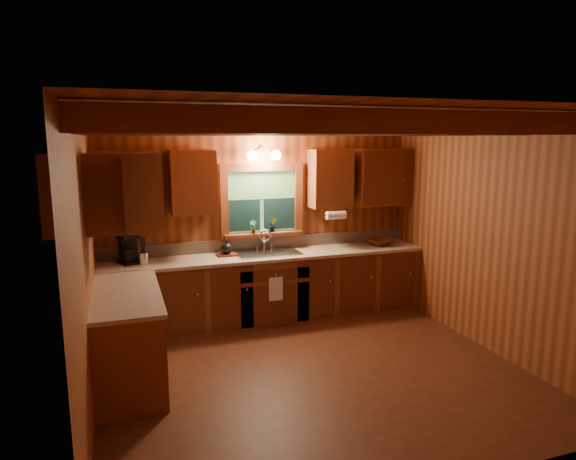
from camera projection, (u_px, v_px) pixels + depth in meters
The scene contains 20 objects.
room at pixel (314, 249), 4.93m from camera, with size 4.20×4.20×4.20m.
ceiling_beams at pixel (316, 126), 4.72m from camera, with size 4.20×2.54×0.18m.
base_cabinets at pixel (237, 300), 6.12m from camera, with size 4.20×2.22×0.86m.
countertop at pixel (237, 264), 6.05m from camera, with size 4.20×2.24×0.04m.
backsplash at pixel (262, 243), 6.74m from camera, with size 4.20×0.02×0.16m, color tan.
dishwasher_panel at pixel (159, 326), 5.25m from camera, with size 0.02×0.60×0.80m, color white.
upper_cabinets at pixel (226, 184), 5.98m from camera, with size 4.19×1.77×0.78m.
window at pixel (262, 203), 6.63m from camera, with size 1.12×0.08×1.00m.
window_sill at pixel (263, 234), 6.66m from camera, with size 1.06×0.14×0.04m, color brown.
wall_sconce at pixel (264, 155), 6.40m from camera, with size 0.45×0.21×0.17m.
paper_towel_roll at pixel (336, 215), 6.63m from camera, with size 0.11×0.11×0.27m, color white.
dish_towel at pixel (276, 289), 6.25m from camera, with size 0.18×0.01×0.30m, color white.
sink at pixel (268, 257), 6.50m from camera, with size 0.82×0.48×0.43m.
coffee_maker at pixel (128, 249), 5.99m from camera, with size 0.20×0.25×0.35m.
utensil_crock at pixel (143, 258), 5.92m from camera, with size 0.11×0.11×0.33m.
cutting_board at pixel (227, 255), 6.38m from camera, with size 0.25×0.18×0.02m, color #522311.
teakettle at pixel (227, 249), 6.37m from camera, with size 0.14×0.14×0.17m.
wicker_basket at pixel (380, 242), 7.01m from camera, with size 0.37×0.37×0.09m, color #48230C.
potted_plant_left at pixel (253, 227), 6.56m from camera, with size 0.09×0.06×0.18m, color #522311.
potted_plant_right at pixel (272, 225), 6.68m from camera, with size 0.11×0.09×0.19m, color #522311.
Camera 1 is at (-1.81, -4.47, 2.37)m, focal length 31.25 mm.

